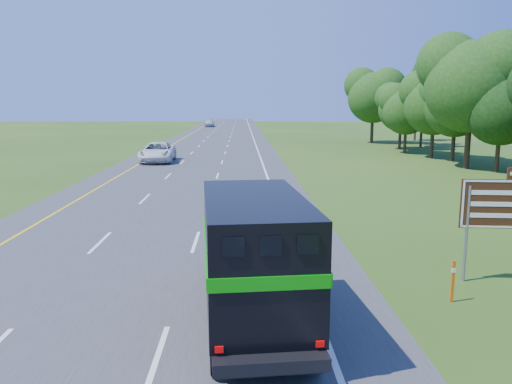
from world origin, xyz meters
TOP-DOWN VIEW (x-y plane):
  - road at (0.00, 50.00)m, footprint 15.00×260.00m
  - lane_markings at (0.00, 50.00)m, footprint 11.15×260.00m
  - horse_truck at (3.86, 3.95)m, footprint 2.80×7.30m
  - white_suv at (-4.13, 38.55)m, footprint 3.21×6.51m
  - far_car at (-3.95, 112.23)m, footprint 2.33×5.10m
  - exit_sign at (11.11, 6.43)m, footprint 2.04×0.27m
  - delineator at (9.27, 4.92)m, footprint 0.09×0.05m

SIDE VIEW (x-z plane):
  - road at x=0.00m, z-range 0.00..0.04m
  - lane_markings at x=0.00m, z-range 0.04..0.05m
  - delineator at x=9.27m, z-range 0.04..1.20m
  - far_car at x=-3.95m, z-range 0.04..1.74m
  - white_suv at x=-4.13m, z-range 0.04..1.82m
  - horse_truck at x=3.86m, z-range 0.15..3.31m
  - exit_sign at x=11.11m, z-range 0.52..3.99m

